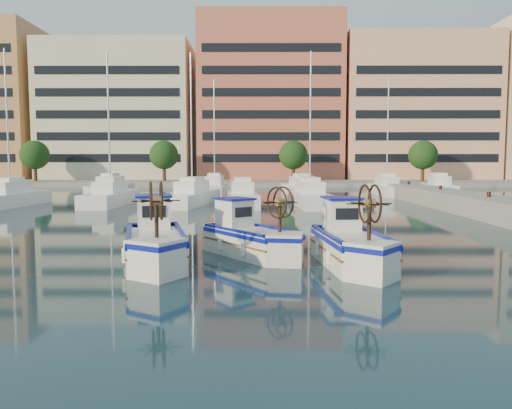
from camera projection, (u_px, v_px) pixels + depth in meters
name	position (u px, v px, depth m)	size (l,w,h in m)	color
ground	(287.00, 264.00, 16.27)	(300.00, 300.00, 0.00)	#1B3748
waterfront	(321.00, 113.00, 80.06)	(180.00, 40.00, 25.60)	gray
yacht_marina	(239.00, 193.00, 43.79)	(40.08, 22.44, 11.50)	white
fishing_boat_a	(155.00, 240.00, 16.47)	(2.77, 4.60, 2.79)	silver
fishing_boat_b	(249.00, 236.00, 17.79)	(3.64, 4.11, 2.54)	silver
fishing_boat_c	(350.00, 242.00, 16.13)	(2.20, 4.44, 2.71)	silver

